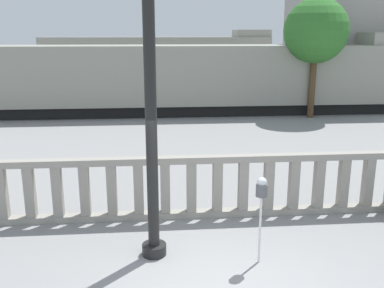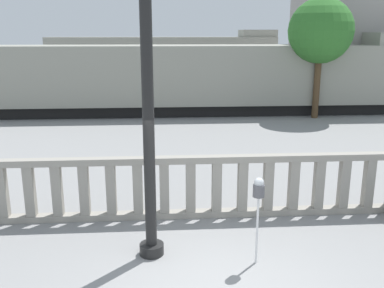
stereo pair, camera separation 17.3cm
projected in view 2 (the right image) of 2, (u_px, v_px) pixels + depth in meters
balustrade at (204, 187)px, 9.21m from camera, size 15.20×0.24×1.38m
lamppost at (147, 85)px, 7.02m from camera, size 0.44×0.44×6.54m
parking_meter at (259, 194)px, 7.17m from camera, size 0.20×0.20×1.57m
train_near at (167, 78)px, 21.05m from camera, size 26.31×3.08×3.93m
train_far at (165, 57)px, 36.86m from camera, size 19.27×3.09×4.16m
tree_left at (321, 31)px, 19.32m from camera, size 2.93×2.93×5.46m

